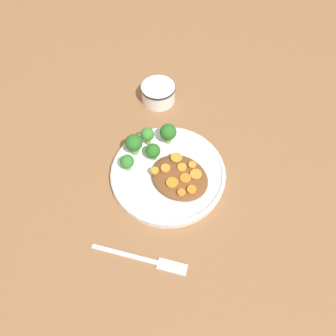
% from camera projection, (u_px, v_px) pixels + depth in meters
% --- Properties ---
extents(ground_plane, '(4.00, 4.00, 0.00)m').
position_uv_depth(ground_plane, '(168.00, 176.00, 0.78)').
color(ground_plane, '#8C603D').
extents(plate, '(0.27, 0.27, 0.02)m').
position_uv_depth(plate, '(168.00, 173.00, 0.77)').
color(plate, white).
rests_on(plate, ground_plane).
extents(dip_bowl, '(0.09, 0.09, 0.05)m').
position_uv_depth(dip_bowl, '(158.00, 92.00, 0.90)').
color(dip_bowl, white).
rests_on(dip_bowl, ground_plane).
extents(stew_mound, '(0.14, 0.12, 0.02)m').
position_uv_depth(stew_mound, '(179.00, 178.00, 0.75)').
color(stew_mound, brown).
rests_on(stew_mound, plate).
extents(broccoli_floret_0, '(0.03, 0.03, 0.05)m').
position_uv_depth(broccoli_floret_0, '(147.00, 135.00, 0.79)').
color(broccoli_floret_0, '#7FA85B').
rests_on(broccoli_floret_0, plate).
extents(broccoli_floret_1, '(0.04, 0.04, 0.06)m').
position_uv_depth(broccoli_floret_1, '(134.00, 144.00, 0.77)').
color(broccoli_floret_1, '#759E51').
rests_on(broccoli_floret_1, plate).
extents(broccoli_floret_2, '(0.03, 0.03, 0.05)m').
position_uv_depth(broccoli_floret_2, '(127.00, 162.00, 0.75)').
color(broccoli_floret_2, '#7FA85B').
rests_on(broccoli_floret_2, plate).
extents(broccoli_floret_3, '(0.04, 0.04, 0.06)m').
position_uv_depth(broccoli_floret_3, '(168.00, 133.00, 0.79)').
color(broccoli_floret_3, '#759E51').
rests_on(broccoli_floret_3, plate).
extents(broccoli_floret_4, '(0.03, 0.03, 0.05)m').
position_uv_depth(broccoli_floret_4, '(153.00, 151.00, 0.77)').
color(broccoli_floret_4, '#7FA85B').
rests_on(broccoli_floret_4, plate).
extents(carrot_slice_0, '(0.02, 0.02, 0.00)m').
position_uv_depth(carrot_slice_0, '(184.00, 180.00, 0.73)').
color(carrot_slice_0, orange).
rests_on(carrot_slice_0, stew_mound).
extents(carrot_slice_1, '(0.03, 0.03, 0.00)m').
position_uv_depth(carrot_slice_1, '(175.00, 156.00, 0.76)').
color(carrot_slice_1, orange).
rests_on(carrot_slice_1, stew_mound).
extents(carrot_slice_2, '(0.02, 0.02, 0.01)m').
position_uv_depth(carrot_slice_2, '(192.00, 165.00, 0.75)').
color(carrot_slice_2, orange).
rests_on(carrot_slice_2, stew_mound).
extents(carrot_slice_3, '(0.03, 0.03, 0.00)m').
position_uv_depth(carrot_slice_3, '(196.00, 174.00, 0.73)').
color(carrot_slice_3, orange).
rests_on(carrot_slice_3, stew_mound).
extents(carrot_slice_4, '(0.02, 0.02, 0.01)m').
position_uv_depth(carrot_slice_4, '(155.00, 171.00, 0.74)').
color(carrot_slice_4, orange).
rests_on(carrot_slice_4, stew_mound).
extents(carrot_slice_5, '(0.02, 0.02, 0.00)m').
position_uv_depth(carrot_slice_5, '(166.00, 169.00, 0.74)').
color(carrot_slice_5, orange).
rests_on(carrot_slice_5, stew_mound).
extents(carrot_slice_6, '(0.02, 0.02, 0.01)m').
position_uv_depth(carrot_slice_6, '(192.00, 190.00, 0.71)').
color(carrot_slice_6, orange).
rests_on(carrot_slice_6, stew_mound).
extents(carrot_slice_7, '(0.03, 0.03, 0.00)m').
position_uv_depth(carrot_slice_7, '(172.00, 183.00, 0.72)').
color(carrot_slice_7, orange).
rests_on(carrot_slice_7, stew_mound).
extents(carrot_slice_8, '(0.02, 0.02, 0.01)m').
position_uv_depth(carrot_slice_8, '(182.00, 168.00, 0.74)').
color(carrot_slice_8, orange).
rests_on(carrot_slice_8, stew_mound).
extents(carrot_slice_9, '(0.02, 0.02, 0.00)m').
position_uv_depth(carrot_slice_9, '(181.00, 192.00, 0.71)').
color(carrot_slice_9, orange).
rests_on(carrot_slice_9, stew_mound).
extents(fork, '(0.19, 0.10, 0.01)m').
position_uv_depth(fork, '(148.00, 260.00, 0.67)').
color(fork, silver).
rests_on(fork, ground_plane).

